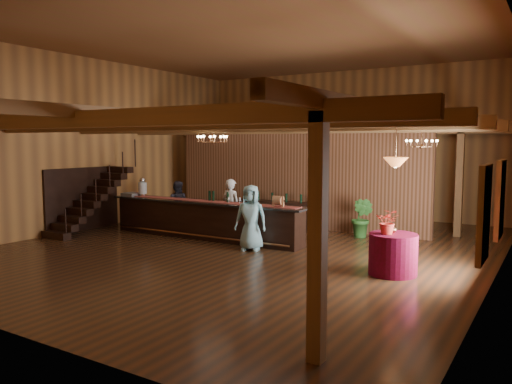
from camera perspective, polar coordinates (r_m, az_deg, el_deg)
The scene contains 30 objects.
floor at distance 13.53m, azimuth -0.71°, elevation -6.27°, with size 14.00×14.00×0.00m, color #4B2914.
ceiling at distance 13.50m, azimuth -0.74°, elevation 17.21°, with size 14.00×14.00×0.00m, color brown.
wall_back at distance 19.51m, azimuth 10.40°, elevation 5.47°, with size 12.00×0.10×5.50m, color #BA7C3A.
wall_left at distance 17.21m, azimuth -17.93°, elevation 5.25°, with size 0.10×14.00×5.50m, color #BA7C3A.
wall_right at distance 11.23m, azimuth 26.20°, elevation 4.80°, with size 0.10×14.00×5.50m, color #BA7C3A.
beam_grid at distance 13.67m, azimuth 0.42°, elevation 7.52°, with size 11.90×13.90×0.39m.
support_posts at distance 12.87m, azimuth -1.91°, elevation 0.32°, with size 9.20×10.20×3.20m.
partition_wall at distance 16.57m, azimuth 4.31°, elevation 1.35°, with size 9.00×0.18×3.10m, color brown.
window_right_front at distance 9.73m, azimuth 24.68°, elevation -2.29°, with size 0.12×1.05×1.75m, color white.
window_right_back at distance 12.29m, azimuth 26.17°, elevation -0.77°, with size 0.12×1.05×1.75m, color white.
staircase at distance 16.41m, azimuth -18.46°, elevation -0.90°, with size 1.00×2.80×2.00m.
backroom_boxes at distance 18.38m, azimuth 7.72°, elevation -1.45°, with size 4.10×0.60×1.10m.
tasting_bar at distance 14.71m, azimuth -5.91°, elevation -3.13°, with size 6.56×0.91×1.11m.
beverage_dispenser at distance 16.26m, azimuth -12.83°, elevation 0.54°, with size 0.26×0.26×0.60m.
glass_rack_tray at distance 16.47m, azimuth -14.00°, elevation -0.25°, with size 0.50×0.50×0.10m, color gray.
raffle_drum at distance 13.24m, azimuth 2.55°, elevation -0.98°, with size 0.34×0.24×0.30m.
bar_bottle_0 at distance 14.66m, azimuth -5.32°, elevation -0.44°, with size 0.07×0.07×0.30m, color black.
bar_bottle_1 at distance 14.58m, azimuth -4.90°, elevation -0.47°, with size 0.07×0.07×0.30m, color black.
bar_bottle_2 at distance 14.29m, azimuth -3.25°, elevation -0.59°, with size 0.07×0.07×0.30m, color black.
backbar_shelf at distance 16.49m, azimuth 2.66°, elevation -2.57°, with size 3.07×0.48×0.86m, color black.
round_table at distance 11.07m, azimuth 15.39°, elevation -6.87°, with size 1.02×1.02×0.88m, color maroon.
chandelier_left at distance 13.47m, azimuth -5.01°, elevation 6.09°, with size 0.80×0.80×0.45m.
chandelier_right at distance 13.51m, azimuth 18.39°, elevation 5.34°, with size 0.80×0.80×0.56m.
pendant_lamp at distance 10.82m, azimuth 15.66°, elevation 3.33°, with size 0.52×0.52×0.90m.
bartender at distance 14.92m, azimuth -2.85°, elevation -1.79°, with size 0.63×0.41×1.72m, color white.
staff_second at distance 16.41m, azimuth -8.98°, elevation -1.46°, with size 0.76×0.59×1.56m, color #30303F.
guest at distance 12.95m, azimuth -0.60°, elevation -2.96°, with size 0.84×0.54×1.71m, color #87BEC4.
floor_plant at distance 15.00m, azimuth 12.03°, elevation -2.91°, with size 0.65×0.52×1.18m, color #2D6322.
table_flowers at distance 10.86m, azimuth 14.87°, elevation -3.30°, with size 0.48×0.42×0.53m, color red.
table_vase at distance 11.06m, azimuth 15.33°, elevation -3.79°, with size 0.15×0.15×0.29m, color #B17448.
Camera 1 is at (7.09, -11.17, 2.83)m, focal length 35.00 mm.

